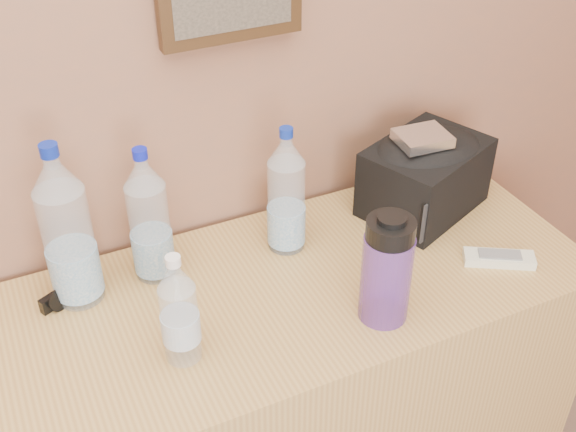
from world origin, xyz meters
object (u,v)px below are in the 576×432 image
at_px(sunglasses, 67,292).
at_px(toiletry_bag, 425,173).
at_px(dresser, 289,412).
at_px(pet_large_c, 286,196).
at_px(pet_large_b, 149,221).
at_px(pet_small, 179,314).
at_px(foil_packet, 422,138).
at_px(nalgene_bottle, 387,269).
at_px(ac_remote, 499,259).
at_px(pet_large_a, 68,234).

relative_size(sunglasses, toiletry_bag, 0.45).
height_order(dresser, pet_large_c, pet_large_c).
height_order(pet_large_b, pet_large_c, pet_large_b).
xyz_separation_m(pet_large_b, pet_large_c, (0.30, -0.03, -0.00)).
xyz_separation_m(pet_small, sunglasses, (-0.17, 0.26, -0.09)).
height_order(pet_large_b, foil_packet, pet_large_b).
xyz_separation_m(nalgene_bottle, sunglasses, (-0.57, 0.32, -0.10)).
xyz_separation_m(nalgene_bottle, ac_remote, (0.32, 0.03, -0.11)).
bearing_deg(nalgene_bottle, dresser, 129.97).
bearing_deg(ac_remote, foil_packet, 134.90).
relative_size(dresser, pet_large_a, 3.62).
xyz_separation_m(ac_remote, foil_packet, (-0.06, 0.24, 0.20)).
relative_size(ac_remote, toiletry_bag, 0.54).
xyz_separation_m(pet_large_c, pet_small, (-0.32, -0.23, -0.03)).
bearing_deg(pet_large_c, pet_large_b, 173.61).
bearing_deg(ac_remote, pet_small, -152.26).
height_order(pet_large_a, pet_large_c, pet_large_a).
height_order(pet_small, nalgene_bottle, nalgene_bottle).
bearing_deg(pet_large_b, pet_small, -95.22).
bearing_deg(foil_packet, pet_large_b, 175.67).
bearing_deg(sunglasses, pet_large_b, -25.65).
bearing_deg(toiletry_bag, sunglasses, 155.45).
height_order(ac_remote, foil_packet, foil_packet).
relative_size(nalgene_bottle, sunglasses, 1.89).
xyz_separation_m(pet_large_a, toiletry_bag, (0.83, -0.03, -0.06)).
relative_size(pet_large_b, ac_remote, 2.02).
height_order(pet_large_c, sunglasses, pet_large_c).
xyz_separation_m(pet_large_a, foil_packet, (0.80, -0.04, 0.04)).
bearing_deg(nalgene_bottle, ac_remote, 5.69).
bearing_deg(pet_large_c, toiletry_bag, -0.56).
bearing_deg(sunglasses, pet_large_a, -35.05).
bearing_deg(nalgene_bottle, foil_packet, 47.01).
height_order(dresser, ac_remote, ac_remote).
xyz_separation_m(dresser, nalgene_bottle, (0.13, -0.16, 0.53)).
bearing_deg(dresser, pet_large_c, 66.94).
relative_size(dresser, pet_large_b, 4.25).
relative_size(pet_small, toiletry_bag, 0.84).
relative_size(nalgene_bottle, toiletry_bag, 0.86).
distance_m(nalgene_bottle, sunglasses, 0.66).
distance_m(sunglasses, foil_packet, 0.85).
bearing_deg(ac_remote, toiletry_bag, 127.86).
height_order(dresser, pet_large_a, pet_large_a).
distance_m(nalgene_bottle, foil_packet, 0.39).
bearing_deg(ac_remote, pet_large_a, -167.98).
bearing_deg(toiletry_bag, pet_small, 175.69).
relative_size(pet_large_b, pet_small, 1.29).
height_order(pet_small, foil_packet, pet_small).
bearing_deg(pet_large_b, sunglasses, -179.54).
distance_m(pet_small, toiletry_bag, 0.72).
relative_size(ac_remote, foil_packet, 1.33).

